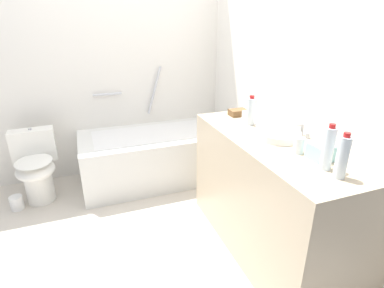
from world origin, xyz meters
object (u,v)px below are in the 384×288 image
at_px(sink_basin, 279,135).
at_px(water_bottle_0, 251,111).
at_px(toilet, 36,167).
at_px(sink_faucet, 300,130).
at_px(toilet_paper_roll, 17,203).
at_px(soap_dish, 262,126).
at_px(bathtub, 158,154).
at_px(water_bottle_1, 342,157).
at_px(amenity_basket, 238,112).
at_px(drinking_glass_1, 246,116).
at_px(tissue_box, 321,152).
at_px(drinking_glass_0, 299,145).
at_px(water_bottle_2, 328,148).

xyz_separation_m(sink_basin, water_bottle_0, (-0.03, 0.32, 0.08)).
relative_size(toilet, sink_basin, 2.37).
height_order(sink_faucet, water_bottle_0, water_bottle_0).
bearing_deg(sink_faucet, toilet_paper_roll, 149.72).
relative_size(sink_faucet, soap_dish, 1.69).
relative_size(bathtub, water_bottle_1, 6.62).
bearing_deg(toilet_paper_roll, sink_basin, -32.48).
bearing_deg(amenity_basket, drinking_glass_1, -94.26).
xyz_separation_m(sink_basin, tissue_box, (0.03, -0.35, 0.02)).
bearing_deg(soap_dish, drinking_glass_1, 104.34).
bearing_deg(amenity_basket, water_bottle_0, -95.91).
height_order(soap_dish, toilet_paper_roll, soap_dish).
bearing_deg(drinking_glass_0, drinking_glass_1, 88.65).
distance_m(sink_basin, water_bottle_2, 0.47).
relative_size(sink_basin, amenity_basket, 2.00).
bearing_deg(water_bottle_0, amenity_basket, 84.09).
bearing_deg(toilet, water_bottle_1, 38.05).
relative_size(water_bottle_2, drinking_glass_1, 3.28).
bearing_deg(drinking_glass_0, toilet, 136.68).
relative_size(water_bottle_2, drinking_glass_0, 2.62).
relative_size(toilet, water_bottle_2, 2.67).
distance_m(toilet, amenity_basket, 1.91).
relative_size(sink_basin, sink_faucet, 1.84).
bearing_deg(tissue_box, drinking_glass_0, 115.83).
bearing_deg(toilet_paper_roll, drinking_glass_0, -37.75).
height_order(bathtub, toilet_paper_roll, bathtub).
bearing_deg(toilet_paper_roll, tissue_box, -39.14).
bearing_deg(amenity_basket, water_bottle_2, -91.76).
height_order(water_bottle_1, toilet_paper_roll, water_bottle_1).
bearing_deg(toilet, bathtub, 87.71).
height_order(bathtub, tissue_box, bathtub).
bearing_deg(drinking_glass_1, bathtub, 117.68).
relative_size(toilet, amenity_basket, 4.76).
distance_m(sink_faucet, water_bottle_0, 0.38).
bearing_deg(tissue_box, water_bottle_1, -107.89).
relative_size(soap_dish, tissue_box, 0.75).
height_order(sink_faucet, amenity_basket, sink_faucet).
bearing_deg(sink_basin, drinking_glass_0, -97.67).
xyz_separation_m(bathtub, sink_basin, (0.50, -1.33, 0.62)).
height_order(water_bottle_0, drinking_glass_1, water_bottle_0).
height_order(sink_basin, sink_faucet, sink_faucet).
distance_m(bathtub, toilet, 1.17).
relative_size(sink_faucet, drinking_glass_1, 2.00).
height_order(toilet, soap_dish, soap_dish).
distance_m(drinking_glass_1, soap_dish, 0.17).
bearing_deg(water_bottle_0, water_bottle_2, -90.49).
distance_m(water_bottle_0, amenity_basket, 0.25).
xyz_separation_m(sink_basin, water_bottle_2, (-0.04, -0.46, 0.09)).
bearing_deg(drinking_glass_1, tissue_box, -86.76).
relative_size(sink_faucet, water_bottle_2, 0.61).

